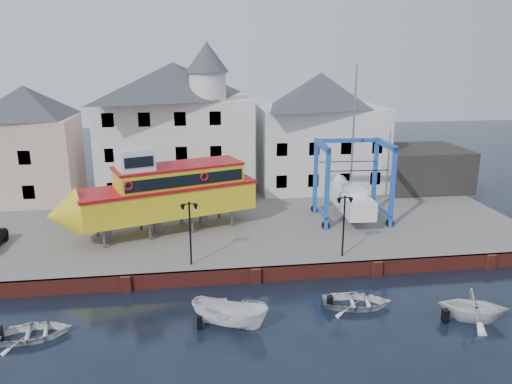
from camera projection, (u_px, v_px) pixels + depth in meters
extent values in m
plane|color=black|center=(256.00, 283.00, 31.61)|extent=(140.00, 140.00, 0.00)
cube|color=slate|center=(238.00, 220.00, 41.96)|extent=(44.00, 22.00, 1.00)
cube|color=maroon|center=(255.00, 275.00, 31.59)|extent=(44.00, 0.25, 1.00)
cube|color=maroon|center=(126.00, 284.00, 30.36)|extent=(0.60, 0.36, 1.00)
cube|color=maroon|center=(256.00, 276.00, 31.43)|extent=(0.60, 0.36, 1.00)
cube|color=maroon|center=(377.00, 269.00, 32.50)|extent=(0.60, 0.36, 1.00)
cube|color=maroon|center=(491.00, 262.00, 33.57)|extent=(0.60, 0.36, 1.00)
cube|color=#CCA792|center=(31.00, 159.00, 45.07)|extent=(8.00, 7.00, 7.50)
pyramid|color=#3A3D42|center=(24.00, 102.00, 43.67)|extent=(8.00, 7.00, 2.80)
cube|color=black|center=(29.00, 192.00, 42.42)|extent=(1.00, 0.08, 1.20)
cube|color=black|center=(24.00, 158.00, 41.61)|extent=(1.00, 0.08, 1.20)
cube|color=silver|center=(176.00, 146.00, 47.08)|extent=(14.00, 8.00, 9.00)
pyramid|color=#3A3D42|center=(173.00, 80.00, 45.42)|extent=(14.00, 8.00, 3.20)
cube|color=black|center=(113.00, 189.00, 43.36)|extent=(1.00, 0.08, 1.20)
cube|color=black|center=(148.00, 188.00, 43.76)|extent=(1.00, 0.08, 1.20)
cube|color=black|center=(183.00, 187.00, 44.16)|extent=(1.00, 0.08, 1.20)
cube|color=black|center=(217.00, 185.00, 44.56)|extent=(1.00, 0.08, 1.20)
cube|color=black|center=(110.00, 155.00, 42.54)|extent=(1.00, 0.08, 1.20)
cube|color=black|center=(146.00, 154.00, 42.94)|extent=(1.00, 0.08, 1.20)
cube|color=black|center=(181.00, 153.00, 43.34)|extent=(1.00, 0.08, 1.20)
cube|color=black|center=(216.00, 152.00, 43.74)|extent=(1.00, 0.08, 1.20)
cube|color=black|center=(108.00, 120.00, 41.73)|extent=(1.00, 0.08, 1.20)
cube|color=black|center=(144.00, 120.00, 42.13)|extent=(1.00, 0.08, 1.20)
cube|color=black|center=(180.00, 119.00, 42.53)|extent=(1.00, 0.08, 1.20)
cube|color=black|center=(215.00, 118.00, 42.93)|extent=(1.00, 0.08, 1.20)
cylinder|color=silver|center=(208.00, 86.00, 43.64)|extent=(3.20, 3.20, 2.40)
cone|color=#3A3D42|center=(207.00, 57.00, 42.96)|extent=(3.80, 3.80, 2.60)
cube|color=silver|center=(319.00, 147.00, 49.56)|extent=(12.00, 8.00, 8.00)
pyramid|color=#3A3D42|center=(321.00, 90.00, 48.04)|extent=(12.00, 8.00, 3.20)
cube|color=black|center=(282.00, 182.00, 45.84)|extent=(1.00, 0.08, 1.20)
cube|color=black|center=(313.00, 181.00, 46.24)|extent=(1.00, 0.08, 1.20)
cube|color=black|center=(344.00, 179.00, 46.64)|extent=(1.00, 0.08, 1.20)
cube|color=black|center=(375.00, 178.00, 47.04)|extent=(1.00, 0.08, 1.20)
cube|color=black|center=(282.00, 150.00, 45.02)|extent=(1.00, 0.08, 1.20)
cube|color=black|center=(314.00, 149.00, 45.42)|extent=(1.00, 0.08, 1.20)
cube|color=black|center=(346.00, 148.00, 45.83)|extent=(1.00, 0.08, 1.20)
cube|color=black|center=(377.00, 147.00, 46.23)|extent=(1.00, 0.08, 1.20)
cube|color=black|center=(421.00, 168.00, 49.54)|extent=(8.00, 7.00, 4.00)
cylinder|color=black|center=(190.00, 235.00, 31.40)|extent=(0.12, 0.12, 4.00)
cube|color=black|center=(189.00, 204.00, 30.85)|extent=(0.90, 0.06, 0.06)
sphere|color=black|center=(189.00, 203.00, 30.83)|extent=(0.16, 0.16, 0.16)
cone|color=black|center=(183.00, 208.00, 30.87)|extent=(0.32, 0.32, 0.45)
sphere|color=white|center=(183.00, 211.00, 30.92)|extent=(0.18, 0.18, 0.18)
cone|color=black|center=(196.00, 208.00, 30.97)|extent=(0.32, 0.32, 0.45)
sphere|color=white|center=(196.00, 211.00, 31.02)|extent=(0.18, 0.18, 0.18)
cylinder|color=black|center=(344.00, 227.00, 32.74)|extent=(0.12, 0.12, 4.00)
cube|color=black|center=(345.00, 198.00, 32.18)|extent=(0.90, 0.06, 0.06)
sphere|color=black|center=(345.00, 197.00, 32.16)|extent=(0.16, 0.16, 0.16)
cone|color=black|center=(339.00, 202.00, 32.20)|extent=(0.32, 0.32, 0.45)
sphere|color=white|center=(339.00, 205.00, 32.25)|extent=(0.18, 0.18, 0.18)
cone|color=black|center=(351.00, 201.00, 32.31)|extent=(0.32, 0.32, 0.45)
sphere|color=white|center=(351.00, 204.00, 32.36)|extent=(0.18, 0.18, 0.18)
cylinder|color=#59595E|center=(104.00, 239.00, 34.42)|extent=(0.25, 0.25, 1.38)
cylinder|color=#59595E|center=(97.00, 227.00, 36.63)|extent=(0.25, 0.25, 1.38)
cylinder|color=#59595E|center=(150.00, 231.00, 35.84)|extent=(0.25, 0.25, 1.38)
cylinder|color=#59595E|center=(141.00, 221.00, 38.05)|extent=(0.25, 0.25, 1.38)
cylinder|color=#59595E|center=(192.00, 224.00, 37.26)|extent=(0.25, 0.25, 1.38)
cylinder|color=#59595E|center=(181.00, 215.00, 39.47)|extent=(0.25, 0.25, 1.38)
cylinder|color=#59595E|center=(232.00, 218.00, 38.68)|extent=(0.25, 0.25, 1.38)
cylinder|color=#59595E|center=(219.00, 209.00, 40.89)|extent=(0.25, 0.25, 1.38)
cube|color=#59595E|center=(107.00, 232.00, 35.73)|extent=(0.67, 0.62, 1.38)
cube|color=#59595E|center=(157.00, 224.00, 37.35)|extent=(0.67, 0.62, 1.38)
cube|color=#59595E|center=(203.00, 217.00, 38.97)|extent=(0.67, 0.62, 1.38)
cube|color=yellow|center=(168.00, 200.00, 37.29)|extent=(13.35, 7.55, 2.03)
cone|color=yellow|center=(62.00, 215.00, 34.01)|extent=(3.07, 3.98, 3.51)
cube|color=#AB0E16|center=(168.00, 186.00, 36.99)|extent=(13.66, 7.78, 0.20)
cube|color=yellow|center=(179.00, 176.00, 37.22)|extent=(9.75, 5.99, 1.48)
cube|color=black|center=(186.00, 181.00, 35.84)|extent=(8.39, 2.96, 0.83)
cube|color=black|center=(172.00, 171.00, 38.58)|extent=(8.39, 2.96, 0.83)
cube|color=#AB0E16|center=(179.00, 166.00, 37.00)|extent=(9.95, 6.14, 0.17)
cube|color=white|center=(135.00, 160.00, 35.37)|extent=(3.05, 3.05, 1.68)
cube|color=black|center=(139.00, 162.00, 34.30)|extent=(1.92, 0.72, 0.74)
torus|color=#AB0E16|center=(128.00, 186.00, 33.93)|extent=(0.65, 0.33, 0.65)
torus|color=#AB0E16|center=(204.00, 177.00, 36.37)|extent=(0.65, 0.33, 0.65)
cube|color=#13389F|center=(327.00, 190.00, 37.41)|extent=(0.33, 0.33, 6.28)
cylinder|color=black|center=(326.00, 225.00, 38.18)|extent=(0.64, 0.25, 0.63)
cube|color=#13389F|center=(315.00, 176.00, 41.40)|extent=(0.33, 0.33, 6.28)
cylinder|color=black|center=(314.00, 209.00, 42.17)|extent=(0.64, 0.25, 0.63)
cube|color=#13389F|center=(393.00, 188.00, 37.87)|extent=(0.33, 0.33, 6.28)
cylinder|color=black|center=(390.00, 223.00, 38.64)|extent=(0.64, 0.25, 0.63)
cube|color=#13389F|center=(375.00, 175.00, 41.86)|extent=(0.33, 0.33, 6.28)
cylinder|color=black|center=(373.00, 207.00, 42.63)|extent=(0.64, 0.25, 0.63)
cube|color=#13389F|center=(322.00, 146.00, 38.59)|extent=(0.52, 4.49, 0.44)
cube|color=#13389F|center=(320.00, 210.00, 40.01)|extent=(0.42, 4.49, 0.19)
cube|color=#13389F|center=(386.00, 144.00, 39.05)|extent=(0.52, 4.49, 0.44)
cube|color=#13389F|center=(381.00, 208.00, 40.47)|extent=(0.42, 4.49, 0.19)
cube|color=#13389F|center=(347.00, 140.00, 40.82)|extent=(5.39, 0.56, 0.31)
cube|color=white|center=(351.00, 200.00, 40.05)|extent=(2.36, 6.81, 1.43)
cone|color=white|center=(339.00, 187.00, 43.87)|extent=(2.13, 1.53, 2.06)
cube|color=#59595E|center=(351.00, 213.00, 40.33)|extent=(0.29, 1.62, 0.63)
cube|color=white|center=(354.00, 190.00, 39.35)|extent=(1.55, 2.75, 0.54)
cylinder|color=#99999E|center=(353.00, 130.00, 38.94)|extent=(0.17, 0.17, 9.87)
cube|color=black|center=(359.00, 171.00, 37.73)|extent=(4.78, 0.33, 0.05)
cube|color=black|center=(348.00, 162.00, 40.83)|extent=(4.78, 0.33, 0.05)
imported|color=white|center=(230.00, 326.00, 26.62)|extent=(4.59, 3.34, 1.67)
imported|color=white|center=(356.00, 306.00, 28.70)|extent=(4.38, 3.46, 0.82)
imported|color=white|center=(472.00, 320.00, 27.23)|extent=(4.56, 4.26, 1.94)
imported|color=white|center=(33.00, 338.00, 25.57)|extent=(4.19, 3.29, 0.79)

